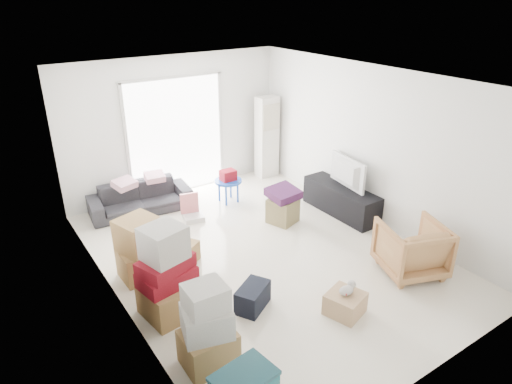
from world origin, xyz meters
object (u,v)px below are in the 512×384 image
object	(u,v)px
television	(342,184)
armchair	(412,246)
ottoman	(283,210)
wood_crate	(345,303)
ac_tower	(267,137)
sofa	(140,194)
tv_console	(341,200)
kids_table	(228,179)

from	to	relation	value
television	armchair	distance (m)	2.03
ottoman	wood_crate	size ratio (longest dim) A/B	1.04
armchair	wood_crate	distance (m)	1.48
ac_tower	armchair	world-z (taller)	ac_tower
television	wood_crate	world-z (taller)	television
ac_tower	sofa	world-z (taller)	ac_tower
tv_console	wood_crate	distance (m)	2.87
tv_console	sofa	world-z (taller)	sofa
ac_tower	kids_table	world-z (taller)	ac_tower
television	ottoman	bearing A→B (deg)	81.88
ac_tower	kids_table	size ratio (longest dim) A/B	2.68
ottoman	tv_console	bearing A→B (deg)	-16.31
television	kids_table	distance (m)	2.15
sofa	kids_table	world-z (taller)	sofa
sofa	ottoman	xyz separation A→B (m)	(1.92, -1.82, -0.13)
sofa	wood_crate	xyz separation A→B (m)	(1.07, -4.25, -0.21)
tv_console	ottoman	world-z (taller)	tv_console
tv_console	sofa	distance (m)	3.70
armchair	wood_crate	bearing A→B (deg)	26.33
kids_table	sofa	bearing A→B (deg)	160.39
armchair	television	bearing A→B (deg)	-84.19
kids_table	ottoman	bearing A→B (deg)	-73.95
sofa	television	bearing A→B (deg)	-28.74
armchair	kids_table	size ratio (longest dim) A/B	1.32
ottoman	television	bearing A→B (deg)	-16.31
armchair	kids_table	bearing A→B (deg)	-54.70
ottoman	kids_table	distance (m)	1.33
television	kids_table	world-z (taller)	kids_table
ottoman	ac_tower	bearing A→B (deg)	62.05
ac_tower	sofa	size ratio (longest dim) A/B	0.96
sofa	kids_table	distance (m)	1.66
wood_crate	television	bearing A→B (deg)	47.37
television	wood_crate	xyz separation A→B (m)	(-1.95, -2.11, -0.45)
armchair	ottoman	size ratio (longest dim) A/B	1.94
kids_table	wood_crate	bearing A→B (deg)	-97.54
kids_table	ac_tower	bearing A→B (deg)	26.69
television	sofa	distance (m)	3.71
ottoman	wood_crate	distance (m)	2.58
tv_console	kids_table	world-z (taller)	kids_table
ottoman	sofa	bearing A→B (deg)	136.66
ac_tower	tv_console	xyz separation A→B (m)	(0.05, -2.29, -0.61)
armchair	tv_console	bearing A→B (deg)	-84.19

